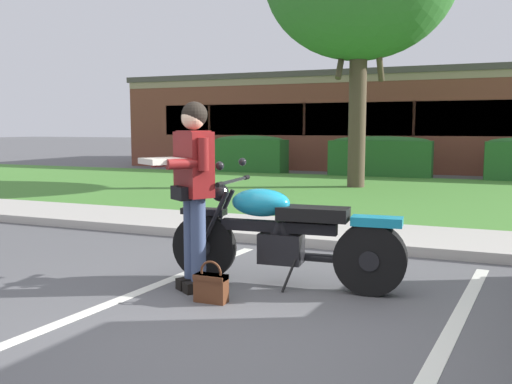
# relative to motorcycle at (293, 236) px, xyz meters

# --- Properties ---
(ground_plane) EXTENTS (140.00, 140.00, 0.00)m
(ground_plane) POSITION_rel_motorcycle_xyz_m (0.13, -1.07, -0.48)
(ground_plane) COLOR #565659
(curb_strip) EXTENTS (60.00, 0.20, 0.12)m
(curb_strip) POSITION_rel_motorcycle_xyz_m (0.13, 1.73, -0.42)
(curb_strip) COLOR #B7B2A8
(curb_strip) RESTS_ON ground
(concrete_walk) EXTENTS (60.00, 1.50, 0.08)m
(concrete_walk) POSITION_rel_motorcycle_xyz_m (0.13, 2.58, -0.44)
(concrete_walk) COLOR #B7B2A8
(concrete_walk) RESTS_ON ground
(grass_lawn) EXTENTS (60.00, 8.14, 0.06)m
(grass_lawn) POSITION_rel_motorcycle_xyz_m (0.13, 7.40, -0.45)
(grass_lawn) COLOR #478433
(grass_lawn) RESTS_ON ground
(stall_stripe_0) EXTENTS (0.63, 4.38, 0.01)m
(stall_stripe_0) POSITION_rel_motorcycle_xyz_m (-1.25, -0.87, -0.48)
(stall_stripe_0) COLOR silver
(stall_stripe_0) RESTS_ON ground
(stall_stripe_1) EXTENTS (0.63, 4.38, 0.01)m
(stall_stripe_1) POSITION_rel_motorcycle_xyz_m (1.40, -0.87, -0.48)
(stall_stripe_1) COLOR silver
(stall_stripe_1) RESTS_ON ground
(motorcycle) EXTENTS (2.24, 0.82, 1.18)m
(motorcycle) POSITION_rel_motorcycle_xyz_m (0.00, 0.00, 0.00)
(motorcycle) COLOR black
(motorcycle) RESTS_ON ground
(rider_person) EXTENTS (0.61, 0.67, 1.70)m
(rider_person) POSITION_rel_motorcycle_xyz_m (-0.81, -0.44, 0.53)
(rider_person) COLOR black
(rider_person) RESTS_ON ground
(handbag) EXTENTS (0.28, 0.13, 0.36)m
(handbag) POSITION_rel_motorcycle_xyz_m (-0.50, -0.69, -0.34)
(handbag) COLOR #562D19
(handbag) RESTS_ON ground
(hedge_left) EXTENTS (2.44, 0.90, 1.24)m
(hedge_left) POSITION_rel_motorcycle_xyz_m (-5.34, 11.77, 0.17)
(hedge_left) COLOR #286028
(hedge_left) RESTS_ON ground
(hedge_center_left) EXTENTS (2.98, 0.90, 1.24)m
(hedge_center_left) POSITION_rel_motorcycle_xyz_m (-1.10, 11.77, 0.17)
(hedge_center_left) COLOR #286028
(hedge_center_left) RESTS_ON ground
(brick_building) EXTENTS (21.65, 8.68, 3.42)m
(brick_building) POSITION_rel_motorcycle_xyz_m (-0.33, 17.68, 1.23)
(brick_building) COLOR brown
(brick_building) RESTS_ON ground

